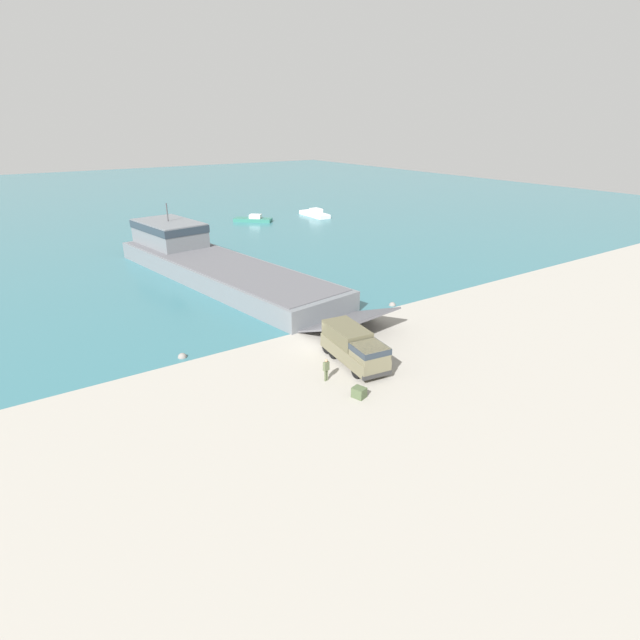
{
  "coord_description": "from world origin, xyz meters",
  "views": [
    {
      "loc": [
        -22.13,
        -31.78,
        17.72
      ],
      "look_at": [
        0.1,
        0.94,
        1.91
      ],
      "focal_mm": 28.0,
      "sensor_mm": 36.0,
      "label": 1
    }
  ],
  "objects_px": {
    "moored_boat_b": "(315,214)",
    "soldier_on_ramp": "(326,368)",
    "military_truck": "(354,346)",
    "cargo_crate": "(359,392)",
    "landing_craft": "(207,260)",
    "moored_boat_a": "(253,219)"
  },
  "relations": [
    {
      "from": "military_truck",
      "to": "cargo_crate",
      "type": "xyz_separation_m",
      "value": [
        -2.89,
        -4.3,
        -1.09
      ]
    },
    {
      "from": "soldier_on_ramp",
      "to": "cargo_crate",
      "type": "bearing_deg",
      "value": 3.1
    },
    {
      "from": "military_truck",
      "to": "soldier_on_ramp",
      "type": "distance_m",
      "value": 3.6
    },
    {
      "from": "soldier_on_ramp",
      "to": "cargo_crate",
      "type": "distance_m",
      "value": 3.32
    },
    {
      "from": "moored_boat_b",
      "to": "cargo_crate",
      "type": "distance_m",
      "value": 70.5
    },
    {
      "from": "cargo_crate",
      "to": "military_truck",
      "type": "bearing_deg",
      "value": 56.1
    },
    {
      "from": "soldier_on_ramp",
      "to": "moored_boat_b",
      "type": "height_order",
      "value": "soldier_on_ramp"
    },
    {
      "from": "soldier_on_ramp",
      "to": "moored_boat_a",
      "type": "xyz_separation_m",
      "value": [
        24.24,
        58.95,
        -0.56
      ]
    },
    {
      "from": "moored_boat_a",
      "to": "soldier_on_ramp",
      "type": "bearing_deg",
      "value": -159.3
    },
    {
      "from": "landing_craft",
      "to": "moored_boat_a",
      "type": "distance_m",
      "value": 35.15
    },
    {
      "from": "military_truck",
      "to": "moored_boat_a",
      "type": "distance_m",
      "value": 61.52
    },
    {
      "from": "military_truck",
      "to": "soldier_on_ramp",
      "type": "relative_size",
      "value": 4.09
    },
    {
      "from": "soldier_on_ramp",
      "to": "cargo_crate",
      "type": "xyz_separation_m",
      "value": [
        0.52,
        -3.22,
        -0.65
      ]
    },
    {
      "from": "military_truck",
      "to": "cargo_crate",
      "type": "height_order",
      "value": "military_truck"
    },
    {
      "from": "landing_craft",
      "to": "soldier_on_ramp",
      "type": "height_order",
      "value": "landing_craft"
    },
    {
      "from": "landing_craft",
      "to": "cargo_crate",
      "type": "xyz_separation_m",
      "value": [
        -2.96,
        -33.84,
        -1.5
      ]
    },
    {
      "from": "landing_craft",
      "to": "cargo_crate",
      "type": "relative_size",
      "value": 49.32
    },
    {
      "from": "cargo_crate",
      "to": "moored_boat_a",
      "type": "bearing_deg",
      "value": 69.12
    },
    {
      "from": "military_truck",
      "to": "moored_boat_a",
      "type": "bearing_deg",
      "value": 167.7
    },
    {
      "from": "soldier_on_ramp",
      "to": "landing_craft",
      "type": "bearing_deg",
      "value": 167.35
    },
    {
      "from": "moored_boat_b",
      "to": "soldier_on_ramp",
      "type": "bearing_deg",
      "value": -121.72
    },
    {
      "from": "military_truck",
      "to": "moored_boat_a",
      "type": "relative_size",
      "value": 1.06
    }
  ]
}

